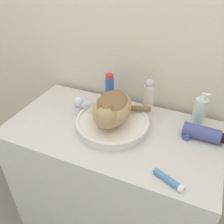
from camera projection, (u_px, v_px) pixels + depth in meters
name	position (u px, v px, depth m)	size (l,w,h in m)	color
wall_back	(137.00, 48.00, 1.29)	(8.00, 0.05, 2.40)	beige
vanity_counter	(112.00, 185.00, 1.46)	(1.07, 0.58, 0.89)	beige
sink_basin	(113.00, 123.00, 1.19)	(0.37, 0.37, 0.06)	white
cat	(113.00, 108.00, 1.13)	(0.26, 0.32, 0.17)	tan
faucet	(81.00, 105.00, 1.26)	(0.16, 0.06, 0.14)	silver
soap_pump_bottle	(199.00, 112.00, 1.19)	(0.06, 0.06, 0.19)	silver
lotion_bottle_white	(149.00, 97.00, 1.27)	(0.06, 0.06, 0.21)	silver
shampoo_bottle_tall	(110.00, 90.00, 1.35)	(0.05, 0.05, 0.19)	#335BB7
cream_tube	(169.00, 180.00, 0.92)	(0.13, 0.08, 0.03)	#4C7FB2
hair_dryer	(201.00, 133.00, 1.13)	(0.19, 0.10, 0.07)	#474C8C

